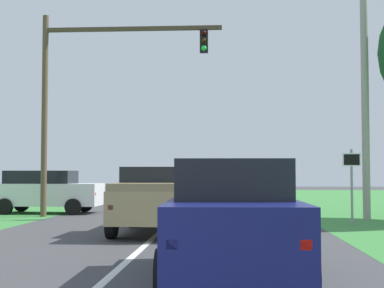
% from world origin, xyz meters
% --- Properties ---
extents(ground_plane, '(120.00, 120.00, 0.00)m').
position_xyz_m(ground_plane, '(0.00, 9.82, 0.00)').
color(ground_plane, '#424244').
extents(red_suv_near, '(2.25, 5.03, 1.95)m').
position_xyz_m(red_suv_near, '(2.04, 5.40, 1.02)').
color(red_suv_near, navy).
rests_on(red_suv_near, ground_plane).
extents(pickup_truck_lead, '(2.27, 5.07, 1.91)m').
position_xyz_m(pickup_truck_lead, '(-0.09, 12.52, 0.98)').
color(pickup_truck_lead, tan).
rests_on(pickup_truck_lead, ground_plane).
extents(traffic_light, '(7.25, 0.40, 8.12)m').
position_xyz_m(traffic_light, '(-3.54, 18.39, 5.32)').
color(traffic_light, brown).
rests_on(traffic_light, ground_plane).
extents(keep_moving_sign, '(0.60, 0.09, 2.54)m').
position_xyz_m(keep_moving_sign, '(6.13, 15.33, 1.62)').
color(keep_moving_sign, gray).
rests_on(keep_moving_sign, ground_plane).
extents(crossing_suv_far, '(4.72, 2.18, 1.84)m').
position_xyz_m(crossing_suv_far, '(-5.90, 20.33, 0.97)').
color(crossing_suv_far, silver).
rests_on(crossing_suv_far, ground_plane).
extents(utility_pole_right, '(0.28, 0.28, 9.05)m').
position_xyz_m(utility_pole_right, '(7.16, 17.60, 4.53)').
color(utility_pole_right, '#9E998E').
rests_on(utility_pole_right, ground_plane).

